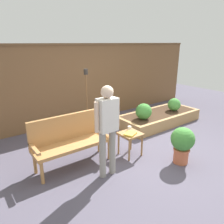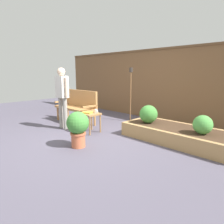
{
  "view_description": "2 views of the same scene",
  "coord_description": "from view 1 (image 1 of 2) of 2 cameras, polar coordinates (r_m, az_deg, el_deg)",
  "views": [
    {
      "loc": [
        -2.91,
        -2.74,
        2.18
      ],
      "look_at": [
        -0.19,
        0.94,
        0.7
      ],
      "focal_mm": 34.51,
      "sensor_mm": 36.0,
      "label": 1
    },
    {
      "loc": [
        3.4,
        -2.82,
        1.44
      ],
      "look_at": [
        0.15,
        0.47,
        0.53
      ],
      "focal_mm": 32.15,
      "sensor_mm": 36.0,
      "label": 2
    }
  ],
  "objects": [
    {
      "name": "potted_boxwood",
      "position": [
        4.22,
        18.13,
        -7.68
      ],
      "size": [
        0.44,
        0.44,
        0.71
      ],
      "color": "#C66642",
      "rests_on": "ground_plane"
    },
    {
      "name": "book_on_table",
      "position": [
        4.19,
        4.85,
        -5.79
      ],
      "size": [
        0.28,
        0.26,
        0.04
      ],
      "primitive_type": "cube",
      "rotation": [
        0.0,
        0.0,
        0.41
      ],
      "color": "gold",
      "rests_on": "side_table"
    },
    {
      "name": "garden_bench",
      "position": [
        4.01,
        -10.88,
        -6.48
      ],
      "size": [
        1.44,
        0.48,
        0.94
      ],
      "color": "#B77F47",
      "rests_on": "ground_plane"
    },
    {
      "name": "person_by_bench",
      "position": [
        3.45,
        -1.24,
        -3.22
      ],
      "size": [
        0.47,
        0.2,
        1.56
      ],
      "color": "gray",
      "rests_on": "ground_plane"
    },
    {
      "name": "fence_back",
      "position": [
        6.17,
        -7.89,
        7.66
      ],
      "size": [
        8.4,
        0.14,
        2.16
      ],
      "color": "brown",
      "rests_on": "ground_plane"
    },
    {
      "name": "shrub_near_bench",
      "position": [
        5.53,
        8.37,
        0.13
      ],
      "size": [
        0.41,
        0.41,
        0.41
      ],
      "color": "brown",
      "rests_on": "raised_planter_bed"
    },
    {
      "name": "side_table",
      "position": [
        4.3,
        4.89,
        -6.59
      ],
      "size": [
        0.4,
        0.4,
        0.48
      ],
      "color": "#9E7042",
      "rests_on": "ground_plane"
    },
    {
      "name": "tiki_torch",
      "position": [
        5.28,
        -6.79,
        6.01
      ],
      "size": [
        0.1,
        0.1,
        1.58
      ],
      "color": "brown",
      "rests_on": "ground_plane"
    },
    {
      "name": "cup_on_table",
      "position": [
        4.38,
        4.68,
        -4.3
      ],
      "size": [
        0.11,
        0.07,
        0.09
      ],
      "color": "white",
      "rests_on": "side_table"
    },
    {
      "name": "raised_planter_bed",
      "position": [
        6.21,
        12.29,
        -1.51
      ],
      "size": [
        2.4,
        1.0,
        0.3
      ],
      "color": "#AD8451",
      "rests_on": "ground_plane"
    },
    {
      "name": "shrub_far_corner",
      "position": [
        6.42,
        16.13,
        1.91
      ],
      "size": [
        0.36,
        0.36,
        0.36
      ],
      "color": "brown",
      "rests_on": "raised_planter_bed"
    },
    {
      "name": "ground_plane",
      "position": [
        4.55,
        9.11,
        -10.92
      ],
      "size": [
        14.0,
        14.0,
        0.0
      ],
      "primitive_type": "plane",
      "color": "#514C5B"
    }
  ]
}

